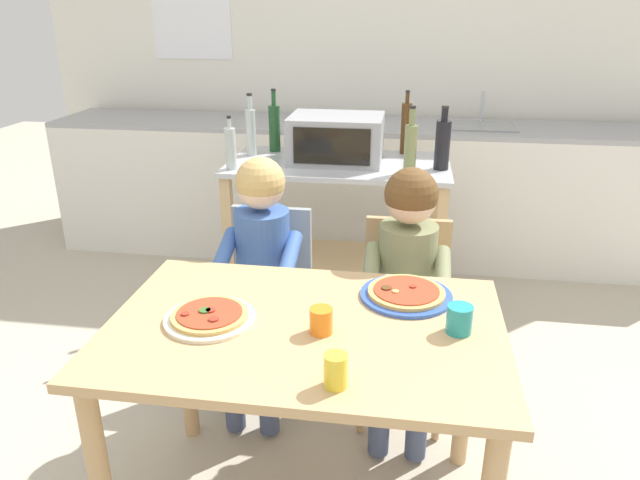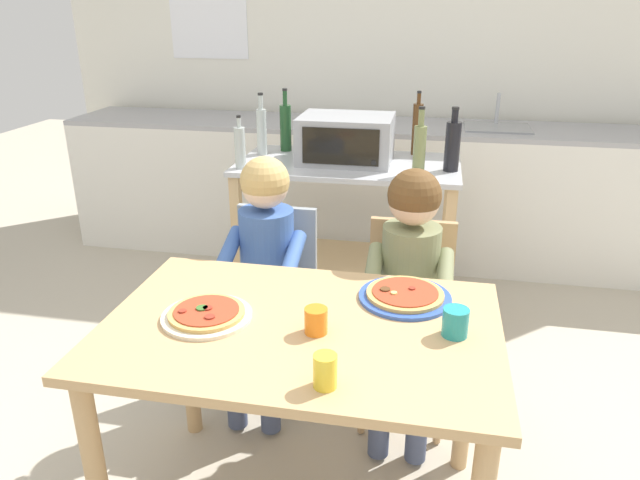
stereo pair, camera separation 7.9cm
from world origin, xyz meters
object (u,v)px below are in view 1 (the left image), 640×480
object	(u,v)px
drinking_cup_yellow	(336,371)
kitchen_island_cart	(338,214)
child_in_blue_striped_shirt	(260,257)
child_in_olive_shirt	(407,272)
bottle_dark_olive_oil	(443,144)
dining_table	(305,357)
bottle_slim_sauce	(274,127)
bottle_tall_green_wine	(410,147)
dining_chair_right	(404,306)
pizza_plate_cream	(210,317)
bottle_squat_spirits	(231,148)
pizza_plate_blue_rimmed	(406,294)
drinking_cup_teal	(459,319)
bottle_clear_vinegar	(406,128)
bottle_brown_beer	(251,130)
toaster_oven	(336,139)
drinking_cup_orange	(321,321)
dining_chair_left	(268,290)

from	to	relation	value
drinking_cup_yellow	kitchen_island_cart	bearing A→B (deg)	96.76
child_in_blue_striped_shirt	child_in_olive_shirt	distance (m)	0.58
bottle_dark_olive_oil	dining_table	xyz separation A→B (m)	(-0.44, -1.38, -0.36)
kitchen_island_cart	bottle_slim_sauce	distance (m)	0.59
bottle_tall_green_wine	dining_chair_right	size ratio (longest dim) A/B	0.39
child_in_blue_striped_shirt	pizza_plate_cream	xyz separation A→B (m)	(-0.00, -0.60, 0.07)
bottle_squat_spirits	pizza_plate_blue_rimmed	xyz separation A→B (m)	(0.88, -1.00, -0.22)
child_in_olive_shirt	bottle_dark_olive_oil	bearing A→B (deg)	80.52
pizza_plate_blue_rimmed	drinking_cup_teal	world-z (taller)	drinking_cup_teal
bottle_dark_olive_oil	pizza_plate_blue_rimmed	world-z (taller)	bottle_dark_olive_oil
pizza_plate_cream	drinking_cup_teal	size ratio (longest dim) A/B	3.26
bottle_dark_olive_oil	drinking_cup_yellow	size ratio (longest dim) A/B	3.42
bottle_clear_vinegar	pizza_plate_blue_rimmed	bearing A→B (deg)	-88.44
bottle_brown_beer	bottle_slim_sauce	world-z (taller)	bottle_slim_sauce
kitchen_island_cart	toaster_oven	xyz separation A→B (m)	(-0.02, 0.02, 0.40)
bottle_brown_beer	pizza_plate_blue_rimmed	distance (m)	1.57
bottle_brown_beer	bottle_slim_sauce	size ratio (longest dim) A/B	0.97
kitchen_island_cart	bottle_slim_sauce	bearing A→B (deg)	153.23
dining_chair_right	child_in_blue_striped_shirt	size ratio (longest dim) A/B	0.77
bottle_tall_green_wine	child_in_blue_striped_shirt	distance (m)	0.95
bottle_squat_spirits	bottle_clear_vinegar	xyz separation A→B (m)	(0.84, 0.45, 0.04)
pizza_plate_cream	bottle_clear_vinegar	bearing A→B (deg)	72.36
drinking_cup_yellow	bottle_slim_sauce	bearing A→B (deg)	106.94
kitchen_island_cart	bottle_slim_sauce	size ratio (longest dim) A/B	3.36
toaster_oven	bottle_slim_sauce	distance (m)	0.40
bottle_slim_sauce	bottle_dark_olive_oil	world-z (taller)	bottle_slim_sauce
kitchen_island_cart	bottle_clear_vinegar	xyz separation A→B (m)	(0.33, 0.24, 0.42)
pizza_plate_cream	kitchen_island_cart	bearing A→B (deg)	81.82
child_in_olive_shirt	drinking_cup_orange	distance (m)	0.62
bottle_brown_beer	drinking_cup_yellow	distance (m)	1.94
bottle_tall_green_wine	drinking_cup_orange	bearing A→B (deg)	-99.85
bottle_clear_vinegar	dining_chair_left	distance (m)	1.23
toaster_oven	bottle_clear_vinegar	world-z (taller)	bottle_clear_vinegar
bottle_dark_olive_oil	child_in_blue_striped_shirt	distance (m)	1.12
bottle_dark_olive_oil	drinking_cup_teal	bearing A→B (deg)	-89.56
drinking_cup_orange	drinking_cup_teal	world-z (taller)	drinking_cup_teal
kitchen_island_cart	bottle_brown_beer	size ratio (longest dim) A/B	3.46
toaster_oven	child_in_olive_shirt	xyz separation A→B (m)	(0.39, -0.93, -0.29)
drinking_cup_orange	drinking_cup_teal	xyz separation A→B (m)	(0.39, 0.06, 0.00)
child_in_blue_striped_shirt	drinking_cup_teal	bearing A→B (deg)	-37.21
dining_table	pizza_plate_blue_rimmed	distance (m)	0.39
kitchen_island_cart	dining_chair_left	size ratio (longest dim) A/B	1.39
dining_chair_right	dining_table	bearing A→B (deg)	-114.55
bottle_brown_beer	child_in_olive_shirt	distance (m)	1.34
bottle_slim_sauce	child_in_olive_shirt	distance (m)	1.37
kitchen_island_cart	dining_chair_right	xyz separation A→B (m)	(0.37, -0.79, -0.10)
child_in_blue_striped_shirt	drinking_cup_orange	xyz separation A→B (m)	(0.34, -0.62, 0.09)
dining_table	child_in_olive_shirt	distance (m)	0.61
toaster_oven	dining_table	distance (m)	1.50
pizza_plate_cream	pizza_plate_blue_rimmed	world-z (taller)	same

